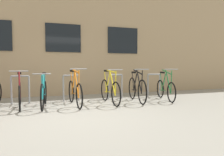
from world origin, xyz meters
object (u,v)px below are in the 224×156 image
object	(u,v)px
bicycle_orange	(75,92)
bicycle_yellow	(110,90)
bicycle_green	(165,89)
bicycle_black	(137,89)
bicycle_maroon	(20,93)
bicycle_teal	(44,93)

from	to	relation	value
bicycle_orange	bicycle_yellow	bearing A→B (deg)	0.07
bicycle_green	bicycle_black	size ratio (longest dim) A/B	0.91
bicycle_orange	bicycle_maroon	bearing A→B (deg)	173.02
bicycle_black	bicycle_yellow	world-z (taller)	bicycle_black
bicycle_green	bicycle_yellow	xyz separation A→B (m)	(-1.98, -0.04, 0.02)
bicycle_black	bicycle_yellow	size ratio (longest dim) A/B	1.03
bicycle_green	bicycle_yellow	size ratio (longest dim) A/B	0.93
bicycle_black	bicycle_green	bearing A→B (deg)	-0.83
bicycle_green	bicycle_teal	world-z (taller)	bicycle_green
bicycle_maroon	bicycle_green	bearing A→B (deg)	-1.82
bicycle_black	bicycle_teal	bearing A→B (deg)	-179.05
bicycle_orange	bicycle_teal	bearing A→B (deg)	179.60
bicycle_green	bicycle_black	bearing A→B (deg)	179.17
bicycle_maroon	bicycle_green	xyz separation A→B (m)	(4.52, -0.14, -0.01)
bicycle_green	bicycle_teal	size ratio (longest dim) A/B	0.95
bicycle_orange	bicycle_green	size ratio (longest dim) A/B	1.09
bicycle_black	bicycle_yellow	xyz separation A→B (m)	(-0.92, -0.05, -0.01)
bicycle_orange	bicycle_green	bearing A→B (deg)	0.71
bicycle_maroon	bicycle_teal	bearing A→B (deg)	-15.54
bicycle_black	bicycle_teal	size ratio (longest dim) A/B	1.04
bicycle_yellow	bicycle_teal	bearing A→B (deg)	179.86
bicycle_teal	bicycle_green	bearing A→B (deg)	0.47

